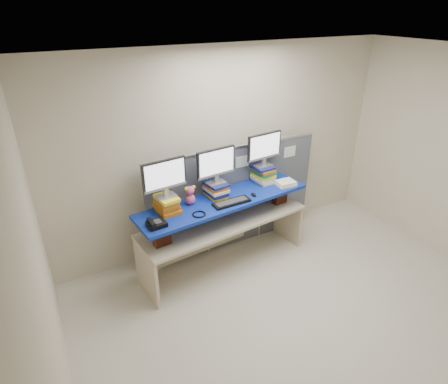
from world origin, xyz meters
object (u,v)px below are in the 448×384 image
keyboard (232,202)px  desk_phone (156,224)px  monitor_left (165,176)px  blue_board (224,200)px  desk (224,229)px  monitor_center (216,164)px  monitor_right (264,148)px

keyboard → desk_phone: (-1.00, -0.07, 0.02)m
monitor_left → blue_board: bearing=-9.1°
blue_board → monitor_left: size_ratio=4.34×
desk → monitor_center: 0.91m
blue_board → desk: bearing=98.0°
monitor_right → keyboard: bearing=-159.6°
monitor_center → monitor_right: (0.76, 0.08, 0.05)m
monitor_left → monitor_right: (1.46, 0.15, 0.04)m
desk_phone → monitor_center: bearing=15.7°
monitor_center → desk_phone: bearing=-166.7°
blue_board → monitor_right: size_ratio=4.34×
monitor_right → desk_phone: monitor_right is taller
monitor_center → keyboard: size_ratio=1.09×
blue_board → keyboard: bearing=-84.4°
blue_board → monitor_right: bearing=9.3°
blue_board → monitor_right: monitor_right is taller
monitor_left → keyboard: 0.91m
blue_board → monitor_left: 0.89m
monitor_right → keyboard: (-0.68, -0.34, -0.49)m
monitor_right → keyboard: size_ratio=1.09×
blue_board → keyboard: (0.03, -0.14, 0.04)m
monitor_right → desk_phone: bearing=-172.5°
desk → blue_board: (0.00, -0.00, 0.43)m
blue_board → desk_phone: desk_phone is taller
monitor_right → desk: bearing=-170.7°
desk → monitor_center: bearing=108.0°
keyboard → desk: bearing=99.9°
desk_phone → keyboard: bearing=0.1°
desk → monitor_center: (-0.05, 0.11, 0.90)m
keyboard → monitor_left: bearing=165.0°
monitor_right → keyboard: monitor_right is taller
desk → monitor_right: 1.20m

